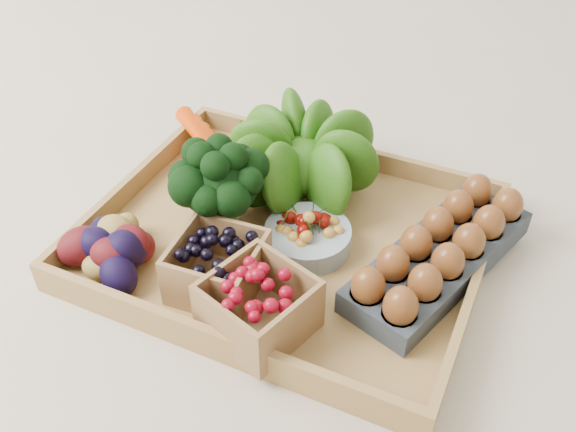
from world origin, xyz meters
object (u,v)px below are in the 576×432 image
at_px(broccoli, 221,201).
at_px(egg_carton, 439,260).
at_px(tray, 288,243).
at_px(cherry_bowl, 308,238).

relative_size(broccoli, egg_carton, 0.45).
bearing_deg(egg_carton, broccoli, -152.25).
relative_size(tray, broccoli, 3.89).
relative_size(cherry_bowl, egg_carton, 0.40).
relative_size(tray, egg_carton, 1.75).
bearing_deg(cherry_bowl, egg_carton, 10.16).
xyz_separation_m(cherry_bowl, egg_carton, (0.18, 0.03, 0.00)).
relative_size(broccoli, cherry_bowl, 1.14).
height_order(broccoli, cherry_bowl, broccoli).
xyz_separation_m(tray, broccoli, (-0.10, -0.02, 0.06)).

